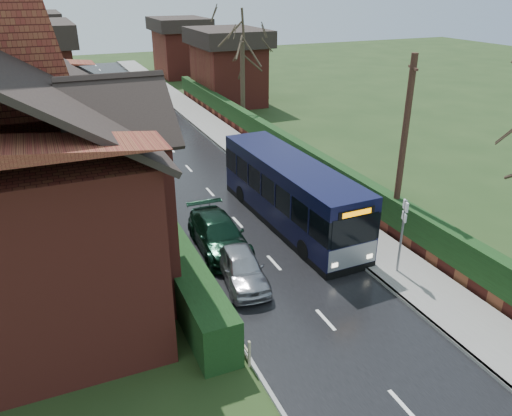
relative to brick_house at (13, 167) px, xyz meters
name	(u,v)px	position (x,y,z in m)	size (l,w,h in m)	color
ground	(297,289)	(8.73, -4.78, -4.38)	(140.00, 140.00, 0.00)	#2C411C
road	(210,192)	(8.73, 5.22, -4.37)	(6.00, 100.00, 0.02)	black
pavement	(282,180)	(12.98, 5.22, -4.31)	(2.50, 100.00, 0.14)	slate
kerb_right	(262,183)	(11.78, 5.22, -4.31)	(0.12, 100.00, 0.14)	gray
kerb_left	(153,201)	(5.68, 5.22, -4.33)	(0.12, 100.00, 0.10)	gray
front_hedge	(158,232)	(4.83, 0.22, -3.58)	(1.20, 16.00, 1.60)	black
picket_fence	(176,236)	(5.58, 0.22, -3.93)	(0.10, 16.00, 0.90)	gray
right_wall_hedge	(307,160)	(14.53, 5.22, -3.36)	(0.60, 50.00, 1.80)	maroon
brick_house	(13,167)	(0.00, 0.00, 0.00)	(9.30, 14.60, 10.30)	maroon
bus	(291,194)	(10.94, 0.20, -2.88)	(2.55, 9.99, 3.02)	black
car_silver	(242,267)	(7.07, -3.47, -3.75)	(1.48, 3.67, 1.25)	#A9A8AD
car_green	(219,234)	(7.13, -0.78, -3.71)	(1.88, 4.62, 1.34)	black
car_distant	(106,90)	(7.21, 32.21, -3.70)	(1.42, 4.08, 1.34)	#101F32
bus_stop_sign	(403,226)	(12.73, -5.32, -2.35)	(0.23, 0.45, 3.07)	slate
telegraph_pole	(403,150)	(14.53, -2.68, -0.44)	(0.46, 0.96, 7.77)	#311D15
tree_right_far	(242,35)	(15.07, 16.24, 2.39)	(4.68, 4.68, 9.05)	#372C20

